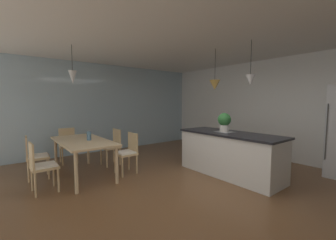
% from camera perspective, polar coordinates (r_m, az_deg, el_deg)
% --- Properties ---
extents(ground_plane, '(10.00, 8.40, 0.04)m').
position_cam_1_polar(ground_plane, '(3.92, 8.21, -18.71)').
color(ground_plane, brown).
extents(ceiling_slab, '(10.00, 8.40, 0.12)m').
position_cam_1_polar(ceiling_slab, '(3.79, 8.77, 23.49)').
color(ceiling_slab, white).
extents(wall_back_kitchen, '(10.00, 0.12, 2.70)m').
position_cam_1_polar(wall_back_kitchen, '(6.37, 29.10, 2.49)').
color(wall_back_kitchen, white).
rests_on(wall_back_kitchen, ground_plane).
extents(window_wall_left_glazing, '(0.06, 8.40, 2.70)m').
position_cam_1_polar(window_wall_left_glazing, '(7.04, -16.32, 3.07)').
color(window_wall_left_glazing, '#9EB7C6').
rests_on(window_wall_left_glazing, ground_plane).
extents(dining_table, '(1.82, 0.89, 0.75)m').
position_cam_1_polar(dining_table, '(4.79, -21.72, -5.85)').
color(dining_table, '#D1B284').
rests_on(dining_table, ground_plane).
extents(chair_far_right, '(0.41, 0.41, 0.87)m').
position_cam_1_polar(chair_far_right, '(4.76, -10.67, -8.23)').
color(chair_far_right, tan).
rests_on(chair_far_right, ground_plane).
extents(chair_near_right, '(0.41, 0.41, 0.87)m').
position_cam_1_polar(chair_near_right, '(4.28, -30.70, -10.30)').
color(chair_near_right, tan).
rests_on(chair_near_right, ground_plane).
extents(chair_window_end, '(0.42, 0.42, 0.87)m').
position_cam_1_polar(chair_window_end, '(6.05, -25.07, -5.80)').
color(chair_window_end, tan).
rests_on(chair_window_end, ground_plane).
extents(chair_near_left, '(0.43, 0.43, 0.87)m').
position_cam_1_polar(chair_near_left, '(5.08, -31.92, -8.04)').
color(chair_near_left, tan).
rests_on(chair_near_left, ground_plane).
extents(chair_far_left, '(0.41, 0.41, 0.87)m').
position_cam_1_polar(chair_far_left, '(5.48, -14.64, -6.56)').
color(chair_far_left, tan).
rests_on(chair_far_left, ground_plane).
extents(kitchen_island, '(2.20, 0.83, 0.91)m').
position_cam_1_polar(kitchen_island, '(4.75, 16.03, -8.51)').
color(kitchen_island, silver).
rests_on(kitchen_island, ground_plane).
extents(pendant_over_table, '(0.16, 0.16, 0.79)m').
position_cam_1_polar(pendant_over_table, '(4.86, -24.04, 10.35)').
color(pendant_over_table, black).
extents(pendant_over_island_main, '(0.24, 0.24, 0.89)m').
position_cam_1_polar(pendant_over_island_main, '(4.90, 12.34, 9.13)').
color(pendant_over_island_main, black).
extents(pendant_over_island_aux, '(0.18, 0.18, 0.83)m').
position_cam_1_polar(pendant_over_island_aux, '(4.41, 21.07, 10.00)').
color(pendant_over_island_aux, black).
extents(potted_plant_on_island, '(0.28, 0.28, 0.41)m').
position_cam_1_polar(potted_plant_on_island, '(4.73, 14.75, -0.33)').
color(potted_plant_on_island, beige).
rests_on(potted_plant_on_island, kitchen_island).
extents(vase_on_dining_table, '(0.08, 0.08, 0.18)m').
position_cam_1_polar(vase_on_dining_table, '(4.71, -20.28, -3.98)').
color(vase_on_dining_table, slate).
rests_on(vase_on_dining_table, dining_table).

